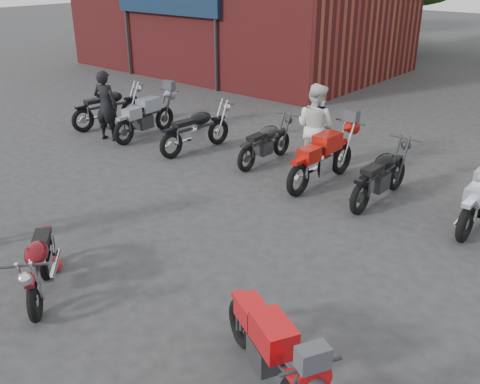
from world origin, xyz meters
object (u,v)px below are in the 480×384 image
Objects in this scene: row_bike_4 at (323,155)px; row_bike_5 at (381,172)px; row_bike_3 at (266,140)px; row_bike_1 at (146,114)px; person_dark at (106,106)px; person_light at (315,126)px; vintage_motorcycle at (39,260)px; row_bike_2 at (197,127)px; sportbike at (268,345)px; row_bike_0 at (108,105)px; helmet at (53,264)px.

row_bike_4 is 1.08× the size of row_bike_5.
row_bike_1 is at bearing 96.04° from row_bike_3.
person_dark is 0.95× the size of person_light.
row_bike_2 is (-2.51, 5.61, 0.07)m from vintage_motorcycle.
person_dark is 2.48m from row_bike_2.
sportbike is (3.42, 0.56, 0.04)m from vintage_motorcycle.
row_bike_0 is 3.24m from row_bike_2.
row_bike_1 is at bearing 126.87° from helmet.
vintage_motorcycle is 6.06m from row_bike_3.
row_bike_4 reaches higher than row_bike_0.
person_light reaches higher than row_bike_3.
person_dark reaches higher than row_bike_3.
person_dark is 0.87× the size of row_bike_2.
row_bike_3 is (4.98, 0.47, -0.06)m from row_bike_0.
row_bike_1 is 3.52m from row_bike_3.
person_dark is at bearing 101.46° from row_bike_4.
row_bike_4 is at bearing 77.13° from helmet.
helmet is at bearing -126.35° from row_bike_0.
sportbike is at bearing -128.48° from row_bike_1.
person_light reaches higher than helmet.
person_light is at bearing 70.26° from row_bike_5.
helmet is at bearing -177.39° from row_bike_3.
person_dark reaches higher than sportbike.
row_bike_3 is at bearing -77.12° from row_bike_0.
row_bike_3 is 1.64m from row_bike_4.
row_bike_4 is at bearing 171.63° from person_dark.
helmet is at bearing 168.99° from row_bike_4.
sportbike is 9.28m from person_dark.
person_dark reaches higher than row_bike_2.
helmet is at bearing 155.51° from row_bike_5.
row_bike_0 is 1.49m from row_bike_1.
row_bike_1 is at bearing 97.29° from row_bike_2.
sportbike is 1.10× the size of person_dark.
vintage_motorcycle is 0.89× the size of row_bike_5.
row_bike_1 reaches higher than row_bike_2.
row_bike_3 is at bearing -71.78° from row_bike_2.
helmet is 6.32m from person_dark.
row_bike_5 is at bearing 163.57° from person_light.
row_bike_1 is at bearing -81.79° from row_bike_0.
person_light is 1.00m from row_bike_4.
row_bike_5 is (-1.28, 5.19, 0.02)m from sportbike.
row_bike_0 is (-5.37, 5.16, 0.47)m from helmet.
row_bike_1 is at bearing 94.18° from row_bike_4.
vintage_motorcycle is at bearing -45.50° from helmet.
row_bike_5 is at bearing -80.98° from row_bike_0.
row_bike_4 is (6.60, 0.23, 0.03)m from row_bike_0.
person_light reaches higher than row_bike_5.
helmet is at bearing 88.39° from person_light.
person_dark reaches higher than row_bike_0.
row_bike_5 is (7.88, 0.21, -0.01)m from row_bike_0.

